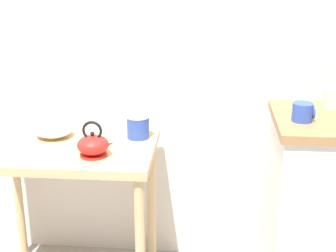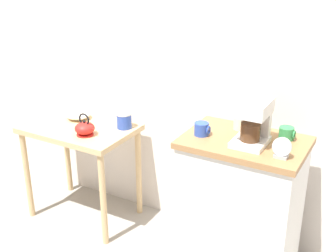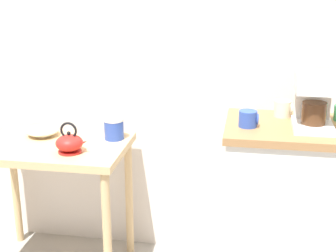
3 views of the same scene
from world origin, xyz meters
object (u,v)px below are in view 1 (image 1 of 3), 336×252
at_px(teakettle, 93,145).
at_px(mug_small_cream, 333,99).
at_px(canister_enamel, 138,126).
at_px(bowl_stoneware, 54,131).
at_px(mug_blue, 303,112).

height_order(teakettle, mug_small_cream, mug_small_cream).
bearing_deg(canister_enamel, bowl_stoneware, -176.98).
bearing_deg(mug_small_cream, mug_blue, -129.92).
xyz_separation_m(bowl_stoneware, mug_small_cream, (1.29, -0.02, 0.19)).
distance_m(canister_enamel, mug_small_cream, 0.90).
relative_size(bowl_stoneware, mug_small_cream, 2.02).
distance_m(bowl_stoneware, mug_blue, 1.16).
xyz_separation_m(canister_enamel, mug_blue, (0.72, -0.24, 0.16)).
relative_size(teakettle, mug_blue, 1.85).
xyz_separation_m(bowl_stoneware, teakettle, (0.24, -0.22, 0.02)).
xyz_separation_m(bowl_stoneware, mug_blue, (1.12, -0.22, 0.19)).
distance_m(bowl_stoneware, canister_enamel, 0.41).
relative_size(bowl_stoneware, canister_enamel, 1.51).
relative_size(bowl_stoneware, teakettle, 1.06).
height_order(bowl_stoneware, mug_blue, mug_blue).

